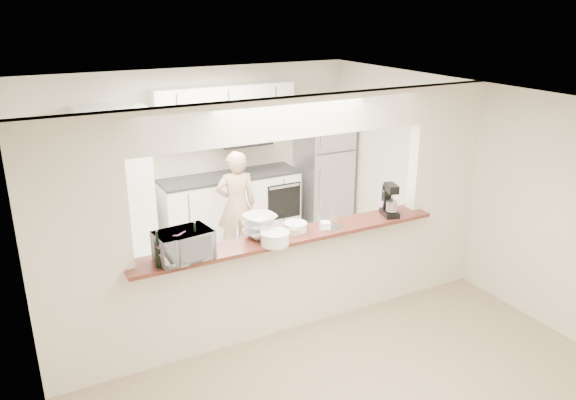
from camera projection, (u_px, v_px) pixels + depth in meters
floor at (288, 325)px, 6.18m from camera, size 6.00×6.00×0.00m
tile_overlay at (234, 269)px, 7.47m from camera, size 5.00×2.90×0.01m
partition at (288, 198)px, 5.69m from camera, size 5.00×0.15×2.50m
bar_counter at (288, 278)px, 5.98m from camera, size 3.40×0.38×1.09m
kitchen_cabinets at (188, 178)px, 8.05m from camera, size 3.15×0.62×2.25m
refrigerator at (324, 168)px, 9.01m from camera, size 0.75×0.70×1.70m
flower_left at (169, 248)px, 5.06m from camera, size 0.37×0.35×0.33m
wine_bottle_a at (196, 245)px, 5.18m from camera, size 0.07×0.07×0.37m
wine_bottle_b at (158, 253)px, 5.03m from camera, size 0.07×0.07×0.35m
toaster_oven at (183, 245)px, 5.18m from camera, size 0.55×0.40×0.28m
serving_bowls at (260, 226)px, 5.69m from camera, size 0.36×0.36×0.24m
plate_stack_a at (275, 238)px, 5.53m from camera, size 0.29×0.29×0.13m
plate_stack_b at (295, 227)px, 5.87m from camera, size 0.25×0.25×0.09m
red_bowl at (272, 230)px, 5.81m from camera, size 0.17×0.17×0.08m
tan_bowl at (294, 230)px, 5.80m from camera, size 0.15×0.15×0.07m
utensil_caddy at (330, 220)px, 5.91m from camera, size 0.29×0.23×0.24m
stand_mixer at (390, 201)px, 6.27m from camera, size 0.22×0.28×0.37m
flower_right at (387, 197)px, 6.38m from camera, size 0.20×0.20×0.34m
person at (236, 206)px, 7.59m from camera, size 0.61×0.45×1.51m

